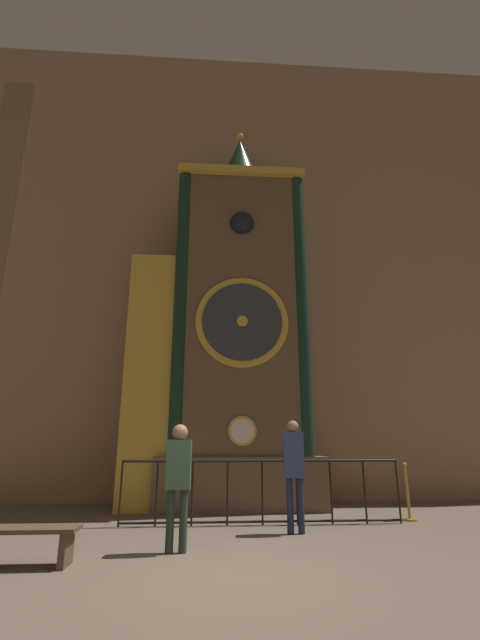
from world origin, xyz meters
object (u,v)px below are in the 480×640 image
visitor_far (294,464)px  stanchion_post (408,501)px  visitor_bench (25,539)px  visitor_near (179,473)px  clock_tower (227,333)px

visitor_far → stanchion_post: (2.42, 1.11, -0.74)m
stanchion_post → visitor_bench: stanchion_post is taller
visitor_bench → visitor_far: bearing=25.2°
visitor_near → visitor_far: (1.87, 1.14, 0.06)m
visitor_far → visitor_near: bearing=-141.5°
stanchion_post → visitor_bench: bearing=-155.1°
visitor_far → stanchion_post: 2.76m
visitor_bench → clock_tower: bearing=60.4°
stanchion_post → visitor_bench: size_ratio=0.85×
clock_tower → visitor_bench: bearing=-119.6°
stanchion_post → visitor_bench: 6.69m
visitor_far → clock_tower: bearing=117.7°
clock_tower → stanchion_post: clock_tower is taller
clock_tower → visitor_near: 5.08m
visitor_near → visitor_far: visitor_far is taller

